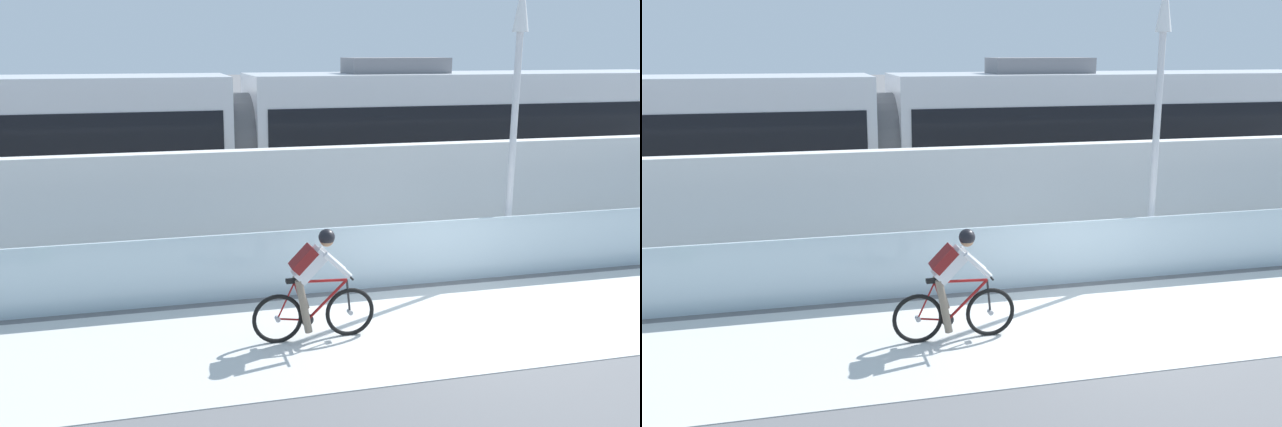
% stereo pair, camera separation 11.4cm
% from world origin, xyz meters
% --- Properties ---
extents(ground_plane, '(200.00, 200.00, 0.00)m').
position_xyz_m(ground_plane, '(0.00, 0.00, 0.00)').
color(ground_plane, slate).
extents(bike_path_deck, '(32.00, 3.20, 0.01)m').
position_xyz_m(bike_path_deck, '(0.00, 0.00, 0.01)').
color(bike_path_deck, silver).
rests_on(bike_path_deck, ground).
extents(glass_parapet, '(32.00, 0.05, 1.12)m').
position_xyz_m(glass_parapet, '(0.00, 1.85, 0.56)').
color(glass_parapet, silver).
rests_on(glass_parapet, ground).
extents(concrete_barrier_wall, '(32.00, 0.36, 2.21)m').
position_xyz_m(concrete_barrier_wall, '(0.00, 3.65, 1.10)').
color(concrete_barrier_wall, silver).
rests_on(concrete_barrier_wall, ground).
extents(tram_rail_near, '(32.00, 0.08, 0.01)m').
position_xyz_m(tram_rail_near, '(0.00, 6.13, 0.00)').
color(tram_rail_near, '#595654').
rests_on(tram_rail_near, ground).
extents(tram_rail_far, '(32.00, 0.08, 0.01)m').
position_xyz_m(tram_rail_far, '(0.00, 7.57, 0.00)').
color(tram_rail_far, '#595654').
rests_on(tram_rail_far, ground).
extents(tram, '(22.56, 2.54, 3.81)m').
position_xyz_m(tram, '(-2.51, 6.85, 1.89)').
color(tram, silver).
rests_on(tram, ground).
extents(cyclist_on_bike, '(1.77, 0.58, 1.61)m').
position_xyz_m(cyclist_on_bike, '(-2.40, -0.00, 0.80)').
color(cyclist_on_bike, black).
rests_on(cyclist_on_bike, ground).
extents(lamp_post_antenna, '(0.28, 0.28, 5.20)m').
position_xyz_m(lamp_post_antenna, '(1.79, 2.15, 3.29)').
color(lamp_post_antenna, gray).
rests_on(lamp_post_antenna, ground).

